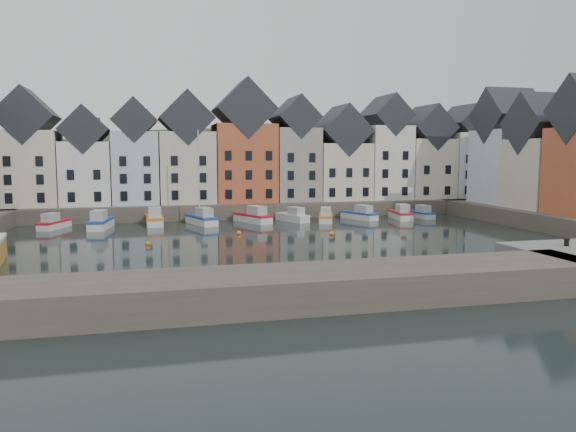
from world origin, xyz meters
name	(u,v)px	position (x,y,z in m)	size (l,w,h in m)	color
ground	(291,244)	(0.00, 0.00, 0.00)	(260.00, 260.00, 0.00)	black
far_quay	(242,207)	(0.00, 30.00, 1.00)	(90.00, 16.00, 2.00)	#494037
near_wall	(220,292)	(-10.00, -22.00, 1.00)	(50.00, 6.00, 2.00)	#494037
hillside	(221,289)	(0.02, 56.00, -17.96)	(153.60, 70.40, 64.00)	#253219
far_terrace	(265,155)	(3.21, 28.00, 8.88)	(72.37, 8.16, 17.78)	beige
right_terrace	(546,155)	(36.00, 8.07, 8.91)	(8.30, 24.25, 16.36)	silver
mooring_buoys	(243,236)	(-4.00, 5.33, 0.15)	(20.50, 5.50, 0.50)	orange
boat_a	(54,224)	(-25.00, 18.21, 0.64)	(3.55, 5.84, 2.14)	silver
boat_b	(101,222)	(-19.49, 16.97, 0.75)	(2.95, 6.80, 2.52)	silver
boat_c	(154,219)	(-13.10, 18.91, 0.75)	(2.20, 6.65, 2.53)	silver
boat_d	(202,218)	(-7.18, 17.78, 0.80)	(3.85, 6.73, 12.28)	silver
boat_e	(253,217)	(-0.38, 18.31, 0.74)	(4.54, 6.73, 2.49)	silver
boat_f	(293,217)	(4.99, 18.20, 0.65)	(3.76, 5.91, 2.18)	silver
boat_g	(326,217)	(9.11, 16.71, 0.66)	(3.52, 6.04, 2.21)	silver
boat_h	(360,215)	(14.58, 18.23, 0.67)	(4.01, 6.08, 2.24)	silver
boat_i	(401,214)	(20.18, 17.08, 0.70)	(2.84, 6.39, 2.37)	silver
boat_j	(420,214)	(23.51, 17.75, 0.61)	(2.35, 5.53, 2.06)	silver
mooring_bollard	(567,242)	(17.19, -18.07, 2.31)	(0.48, 0.48, 0.56)	black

